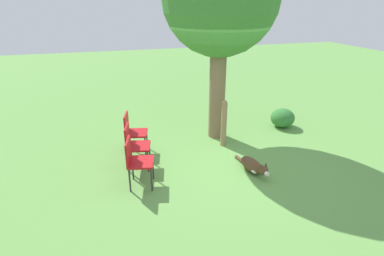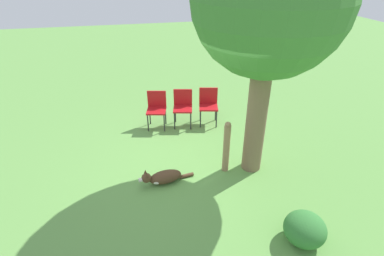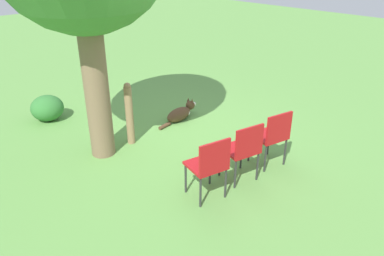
{
  "view_description": "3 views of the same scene",
  "coord_description": "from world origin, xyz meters",
  "px_view_note": "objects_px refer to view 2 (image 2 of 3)",
  "views": [
    {
      "loc": [
        -2.09,
        -5.18,
        2.97
      ],
      "look_at": [
        -0.54,
        0.13,
        0.61
      ],
      "focal_mm": 28.0,
      "sensor_mm": 36.0,
      "label": 1
    },
    {
      "loc": [
        4.62,
        -1.23,
        3.55
      ],
      "look_at": [
        -0.57,
        -0.08,
        0.52
      ],
      "focal_mm": 28.0,
      "sensor_mm": 36.0,
      "label": 2
    },
    {
      "loc": [
        -4.38,
        3.5,
        2.93
      ],
      "look_at": [
        -0.72,
        -0.07,
        0.45
      ],
      "focal_mm": 35.0,
      "sensor_mm": 36.0,
      "label": 3
    }
  ],
  "objects_px": {
    "oak_tree": "(270,1)",
    "fence_post": "(226,147)",
    "red_chair_2": "(208,103)",
    "dog": "(162,177)",
    "red_chair_0": "(157,107)",
    "red_chair_1": "(183,105)"
  },
  "relations": [
    {
      "from": "oak_tree",
      "to": "fence_post",
      "type": "relative_size",
      "value": 4.05
    },
    {
      "from": "red_chair_1",
      "to": "red_chair_2",
      "type": "xyz_separation_m",
      "value": [
        0.04,
        0.62,
        0.0
      ]
    },
    {
      "from": "fence_post",
      "to": "red_chair_1",
      "type": "xyz_separation_m",
      "value": [
        -1.97,
        -0.44,
        -0.02
      ]
    },
    {
      "from": "dog",
      "to": "red_chair_0",
      "type": "relative_size",
      "value": 1.18
    },
    {
      "from": "oak_tree",
      "to": "red_chair_2",
      "type": "relative_size",
      "value": 4.89
    },
    {
      "from": "oak_tree",
      "to": "red_chair_1",
      "type": "height_order",
      "value": "oak_tree"
    },
    {
      "from": "fence_post",
      "to": "red_chair_0",
      "type": "bearing_deg",
      "value": -152.3
    },
    {
      "from": "fence_post",
      "to": "red_chair_2",
      "type": "bearing_deg",
      "value": 174.58
    },
    {
      "from": "red_chair_2",
      "to": "dog",
      "type": "bearing_deg",
      "value": -21.43
    },
    {
      "from": "red_chair_1",
      "to": "dog",
      "type": "bearing_deg",
      "value": -7.65
    },
    {
      "from": "dog",
      "to": "red_chair_0",
      "type": "bearing_deg",
      "value": -102.57
    },
    {
      "from": "dog",
      "to": "fence_post",
      "type": "xyz_separation_m",
      "value": [
        -0.12,
        1.22,
        0.41
      ]
    },
    {
      "from": "red_chair_2",
      "to": "oak_tree",
      "type": "bearing_deg",
      "value": 22.61
    },
    {
      "from": "red_chair_0",
      "to": "red_chair_1",
      "type": "distance_m",
      "value": 0.62
    },
    {
      "from": "oak_tree",
      "to": "dog",
      "type": "bearing_deg",
      "value": -86.8
    },
    {
      "from": "dog",
      "to": "red_chair_2",
      "type": "height_order",
      "value": "red_chair_2"
    },
    {
      "from": "fence_post",
      "to": "red_chair_1",
      "type": "relative_size",
      "value": 1.21
    },
    {
      "from": "oak_tree",
      "to": "red_chair_2",
      "type": "distance_m",
      "value": 3.19
    },
    {
      "from": "fence_post",
      "to": "red_chair_2",
      "type": "xyz_separation_m",
      "value": [
        -1.94,
        0.18,
        -0.02
      ]
    },
    {
      "from": "dog",
      "to": "red_chair_2",
      "type": "distance_m",
      "value": 2.52
    },
    {
      "from": "red_chair_2",
      "to": "red_chair_0",
      "type": "bearing_deg",
      "value": -80.5
    },
    {
      "from": "red_chair_2",
      "to": "fence_post",
      "type": "bearing_deg",
      "value": 7.52
    }
  ]
}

